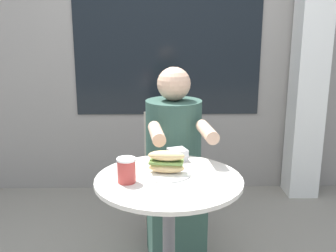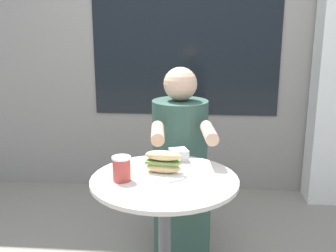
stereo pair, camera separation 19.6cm
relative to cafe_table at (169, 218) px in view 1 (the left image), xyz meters
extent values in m
cube|color=gray|center=(0.00, 1.71, 0.85)|extent=(8.00, 0.08, 2.80)
cube|color=black|center=(0.03, 1.67, 0.89)|extent=(1.58, 0.01, 1.50)
cube|color=silver|center=(1.20, 1.53, 0.65)|extent=(0.25, 0.25, 2.40)
cylinder|color=beige|center=(0.00, 0.00, 0.20)|extent=(0.69, 0.69, 0.02)
cylinder|color=#515156|center=(0.00, 0.00, -0.17)|extent=(0.06, 0.06, 0.72)
cube|color=#ADA393|center=(0.04, 0.78, -0.11)|extent=(0.42, 0.42, 0.02)
cube|color=#ADA393|center=(0.02, 0.95, 0.11)|extent=(0.35, 0.07, 0.42)
cylinder|color=#ADA393|center=(0.22, 0.64, -0.34)|extent=(0.03, 0.03, 0.43)
cylinder|color=#ADA393|center=(-0.10, 0.60, -0.34)|extent=(0.03, 0.03, 0.43)
cylinder|color=#ADA393|center=(0.19, 0.96, -0.34)|extent=(0.03, 0.03, 0.43)
cylinder|color=#ADA393|center=(-0.14, 0.93, -0.34)|extent=(0.03, 0.03, 0.43)
cube|color=#2D4C42|center=(0.05, 0.50, -0.33)|extent=(0.36, 0.45, 0.45)
cylinder|color=#2D4C42|center=(0.04, 0.56, 0.18)|extent=(0.33, 0.33, 0.57)
sphere|color=#D6A889|center=(0.04, 0.56, 0.57)|extent=(0.20, 0.20, 0.20)
cylinder|color=#D6A889|center=(0.21, 0.28, 0.35)|extent=(0.10, 0.27, 0.07)
cylinder|color=#D6A889|center=(-0.06, 0.25, 0.35)|extent=(0.10, 0.27, 0.07)
cylinder|color=white|center=(-0.01, 0.05, 0.21)|extent=(0.24, 0.24, 0.01)
ellipsoid|color=#DBB77A|center=(-0.01, 0.05, 0.24)|extent=(0.18, 0.09, 0.05)
cube|color=olive|center=(-0.01, 0.05, 0.27)|extent=(0.17, 0.09, 0.01)
ellipsoid|color=#DBB77A|center=(-0.01, 0.05, 0.30)|extent=(0.18, 0.09, 0.05)
cylinder|color=#B73D38|center=(-0.19, -0.04, 0.26)|extent=(0.08, 0.08, 0.10)
cylinder|color=white|center=(-0.19, -0.04, 0.31)|extent=(0.09, 0.09, 0.01)
cube|color=silver|center=(0.05, 0.26, 0.24)|extent=(0.11, 0.11, 0.06)
camera|label=1|loc=(-0.04, -1.71, 0.89)|focal=42.00mm
camera|label=2|loc=(0.16, -1.70, 0.89)|focal=42.00mm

